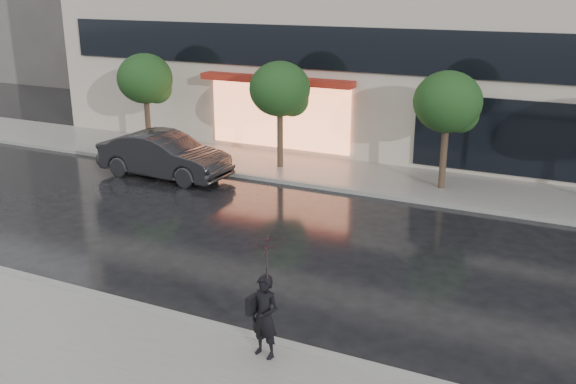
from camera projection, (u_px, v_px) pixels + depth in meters
The scene contains 10 objects.
ground at pixel (199, 299), 14.09m from camera, with size 120.00×120.00×0.00m, color black.
sidewalk_near at pixel (96, 374), 11.29m from camera, with size 60.00×4.50×0.12m, color slate.
sidewalk_far at pixel (359, 176), 22.83m from camera, with size 60.00×3.50×0.12m, color slate.
curb_near at pixel (172, 316), 13.21m from camera, with size 60.00×0.25×0.14m, color gray.
curb_far at pixel (341, 189), 21.33m from camera, with size 60.00×0.25×0.14m, color gray.
tree_far_west at pixel (147, 80), 25.47m from camera, with size 2.20×2.20×3.99m.
tree_mid_west at pixel (282, 91), 22.98m from camera, with size 2.20×2.20×3.99m.
tree_mid_east at pixel (450, 104), 20.48m from camera, with size 2.20×2.20×3.99m.
parked_car at pixel (164, 155), 22.69m from camera, with size 1.69×4.86×1.60m, color black.
pedestrian_with_umbrella at pixel (266, 277), 11.24m from camera, with size 1.15×1.17×2.35m.
Camera 1 is at (7.29, -10.53, 6.62)m, focal length 40.00 mm.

